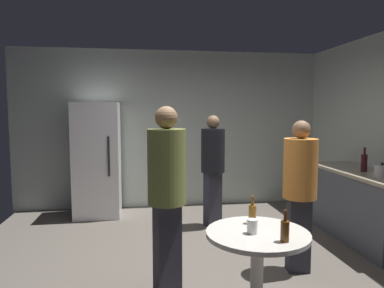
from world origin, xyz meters
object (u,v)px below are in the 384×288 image
at_px(person_in_olive_shirt, 167,186).
at_px(person_in_orange_shirt, 300,185).
at_px(beer_bottle_brown, 285,230).
at_px(beer_bottle_amber, 252,213).
at_px(plastic_cup_white, 252,226).
at_px(kettle, 382,171).
at_px(foreground_table, 257,245).
at_px(refrigerator, 97,160).
at_px(wine_bottle_on_counter, 364,162).
at_px(person_in_black_shirt, 213,162).

distance_m(person_in_olive_shirt, person_in_orange_shirt, 1.41).
height_order(beer_bottle_brown, person_in_olive_shirt, person_in_olive_shirt).
bearing_deg(person_in_orange_shirt, person_in_olive_shirt, -70.88).
bearing_deg(beer_bottle_amber, plastic_cup_white, -108.24).
relative_size(beer_bottle_brown, person_in_olive_shirt, 0.13).
distance_m(kettle, beer_bottle_brown, 2.21).
distance_m(foreground_table, person_in_orange_shirt, 1.11).
xyz_separation_m(beer_bottle_amber, beer_bottle_brown, (0.10, -0.43, 0.00)).
bearing_deg(refrigerator, person_in_olive_shirt, -70.48).
bearing_deg(wine_bottle_on_counter, beer_bottle_amber, -145.69).
bearing_deg(beer_bottle_amber, person_in_orange_shirt, 40.63).
bearing_deg(beer_bottle_amber, person_in_black_shirt, 87.13).
bearing_deg(refrigerator, plastic_cup_white, -64.14).
bearing_deg(foreground_table, plastic_cup_white, -150.30).
xyz_separation_m(refrigerator, person_in_orange_shirt, (2.30, -2.31, 0.01)).
xyz_separation_m(refrigerator, beer_bottle_amber, (1.60, -2.91, -0.08)).
bearing_deg(refrigerator, kettle, -30.11).
bearing_deg(wine_bottle_on_counter, foreground_table, -142.02).
distance_m(refrigerator, wine_bottle_on_counter, 3.85).
bearing_deg(foreground_table, person_in_orange_shirt, 48.04).
xyz_separation_m(kettle, beer_bottle_brown, (-1.75, -1.34, -0.15)).
xyz_separation_m(wine_bottle_on_counter, beer_bottle_amber, (-1.88, -1.28, -0.20)).
bearing_deg(plastic_cup_white, person_in_black_shirt, 85.55).
bearing_deg(foreground_table, person_in_olive_shirt, 141.38).
relative_size(refrigerator, beer_bottle_brown, 7.83).
xyz_separation_m(plastic_cup_white, person_in_orange_shirt, (0.77, 0.83, 0.12)).
relative_size(kettle, person_in_olive_shirt, 0.14).
distance_m(foreground_table, person_in_black_shirt, 2.36).
height_order(beer_bottle_brown, plastic_cup_white, beer_bottle_brown).
distance_m(plastic_cup_white, person_in_orange_shirt, 1.14).
distance_m(refrigerator, foreground_table, 3.50).
relative_size(foreground_table, person_in_black_shirt, 0.50).
height_order(wine_bottle_on_counter, person_in_black_shirt, person_in_black_shirt).
xyz_separation_m(beer_bottle_brown, plastic_cup_white, (-0.18, 0.20, -0.03)).
bearing_deg(beer_bottle_brown, plastic_cup_white, 132.17).
xyz_separation_m(beer_bottle_amber, plastic_cup_white, (-0.08, -0.23, -0.03)).
distance_m(beer_bottle_amber, person_in_olive_shirt, 0.78).
xyz_separation_m(foreground_table, person_in_black_shirt, (0.13, 2.34, 0.31)).
bearing_deg(person_in_black_shirt, refrigerator, -133.28).
relative_size(wine_bottle_on_counter, person_in_orange_shirt, 0.20).
bearing_deg(kettle, beer_bottle_brown, -142.66).
height_order(wine_bottle_on_counter, beer_bottle_brown, wine_bottle_on_counter).
relative_size(foreground_table, beer_bottle_amber, 3.48).
xyz_separation_m(beer_bottle_brown, person_in_orange_shirt, (0.60, 1.03, 0.10)).
height_order(person_in_black_shirt, person_in_orange_shirt, person_in_black_shirt).
distance_m(refrigerator, beer_bottle_amber, 3.33).
distance_m(refrigerator, person_in_black_shirt, 1.88).
relative_size(beer_bottle_brown, person_in_orange_shirt, 0.15).
bearing_deg(wine_bottle_on_counter, person_in_olive_shirt, -159.52).
relative_size(kettle, plastic_cup_white, 2.22).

